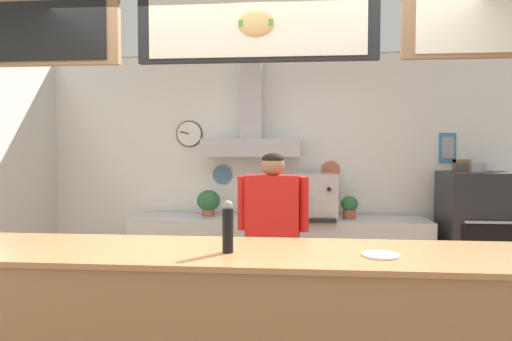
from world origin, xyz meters
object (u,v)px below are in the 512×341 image
at_px(espresso_machine, 314,196).
at_px(potted_oregano, 267,208).
at_px(potted_thyme, 349,206).
at_px(condiment_plate, 381,255).
at_px(pizza_oven, 477,240).
at_px(shop_worker, 273,241).
at_px(pepper_grinder, 228,227).
at_px(potted_basil, 208,202).

height_order(espresso_machine, potted_oregano, espresso_machine).
distance_m(potted_thyme, condiment_plate, 2.55).
relative_size(pizza_oven, potted_thyme, 6.24).
bearing_deg(condiment_plate, shop_worker, 114.13).
relative_size(espresso_machine, condiment_plate, 2.89).
height_order(potted_oregano, condiment_plate, condiment_plate).
bearing_deg(potted_oregano, pizza_oven, -2.82).
height_order(pizza_oven, shop_worker, shop_worker).
bearing_deg(espresso_machine, condiment_plate, -83.99).
xyz_separation_m(pizza_oven, pepper_grinder, (-2.22, -2.45, 0.52)).
relative_size(potted_basil, potted_oregano, 1.46).
relative_size(pizza_oven, potted_basil, 5.23).
distance_m(shop_worker, condiment_plate, 1.60).
height_order(pizza_oven, espresso_machine, pizza_oven).
xyz_separation_m(pizza_oven, potted_basil, (-2.84, 0.14, 0.35)).
bearing_deg(pepper_grinder, potted_basil, 103.48).
xyz_separation_m(shop_worker, espresso_machine, (0.38, 1.10, 0.27)).
distance_m(potted_thyme, potted_basil, 1.55).
xyz_separation_m(shop_worker, pepper_grinder, (-0.16, -1.44, 0.37)).
height_order(potted_basil, condiment_plate, potted_basil).
xyz_separation_m(potted_basil, condiment_plate, (1.43, -2.60, 0.03)).
xyz_separation_m(shop_worker, condiment_plate, (0.65, -1.45, 0.23)).
height_order(pizza_oven, potted_oregano, pizza_oven).
distance_m(espresso_machine, potted_basil, 1.17).
height_order(espresso_machine, potted_thyme, espresso_machine).
distance_m(shop_worker, pepper_grinder, 1.49).
height_order(shop_worker, potted_oregano, shop_worker).
bearing_deg(potted_basil, potted_oregano, -3.19).
distance_m(espresso_machine, potted_oregano, 0.52).
height_order(potted_basil, pepper_grinder, pepper_grinder).
bearing_deg(pepper_grinder, shop_worker, 83.53).
bearing_deg(shop_worker, potted_thyme, -120.97).
height_order(pepper_grinder, condiment_plate, pepper_grinder).
bearing_deg(pizza_oven, potted_oregano, 177.18).
bearing_deg(pizza_oven, condiment_plate, -119.78).
height_order(potted_thyme, potted_oregano, potted_thyme).
xyz_separation_m(pizza_oven, shop_worker, (-2.05, -1.01, 0.16)).
relative_size(shop_worker, potted_oregano, 8.13).
relative_size(pizza_oven, shop_worker, 0.94).
bearing_deg(shop_worker, pizza_oven, -150.17).
distance_m(pizza_oven, shop_worker, 2.29).
bearing_deg(potted_basil, espresso_machine, -2.55).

